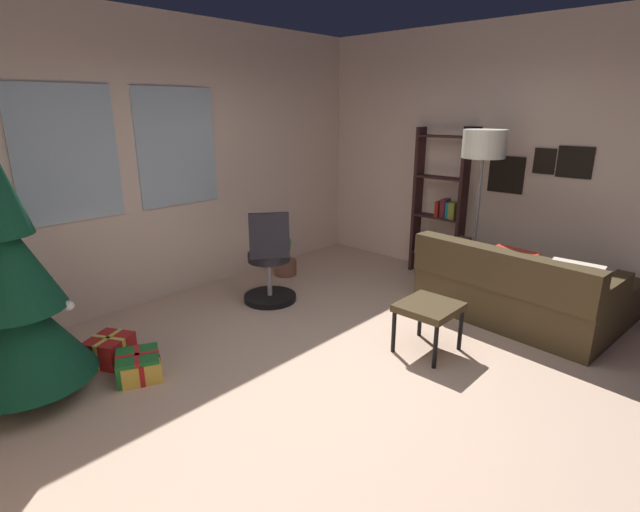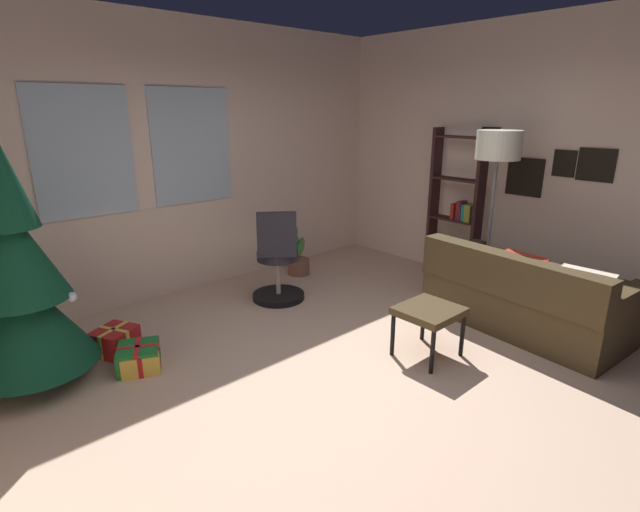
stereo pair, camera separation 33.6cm
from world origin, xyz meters
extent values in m
cube|color=beige|center=(0.00, 0.00, -0.05)|extent=(5.48, 5.21, 0.10)
cube|color=beige|center=(0.00, 2.65, 1.45)|extent=(5.48, 0.10, 2.89)
cube|color=silver|center=(-0.96, 2.59, 1.59)|extent=(0.90, 0.03, 1.20)
cube|color=silver|center=(0.14, 2.59, 1.59)|extent=(0.90, 0.03, 1.20)
cube|color=beige|center=(2.79, 0.00, 1.45)|extent=(0.10, 5.21, 2.89)
cube|color=black|center=(2.73, 0.57, 1.62)|extent=(0.02, 0.22, 0.33)
cube|color=black|center=(2.73, -0.25, 1.45)|extent=(0.02, 0.22, 0.26)
cube|color=black|center=(2.73, -0.55, 1.46)|extent=(0.02, 0.34, 0.32)
cube|color=black|center=(2.73, 0.13, 1.28)|extent=(0.02, 0.39, 0.40)
cube|color=#453721|center=(1.86, -0.41, 0.20)|extent=(0.99, 1.81, 0.40)
cube|color=#453721|center=(1.52, -0.38, 0.59)|extent=(0.36, 1.75, 0.37)
cube|color=#453721|center=(1.78, -1.21, 0.50)|extent=(0.84, 0.21, 0.20)
cube|color=#453721|center=(1.93, 0.38, 0.50)|extent=(0.84, 0.21, 0.20)
cube|color=#453721|center=(2.52, -0.93, 0.20)|extent=(0.66, 0.88, 0.40)
cube|color=red|center=(1.63, -0.49, 0.57)|extent=(0.26, 0.42, 0.42)
cube|color=beige|center=(1.59, -1.00, 0.57)|extent=(0.20, 0.41, 0.41)
cube|color=#453721|center=(0.72, -0.15, 0.40)|extent=(0.48, 0.45, 0.06)
cylinder|color=black|center=(0.51, -0.34, 0.19)|extent=(0.04, 0.04, 0.37)
cylinder|color=black|center=(0.93, -0.34, 0.19)|extent=(0.04, 0.04, 0.37)
cylinder|color=black|center=(0.51, 0.05, 0.19)|extent=(0.04, 0.04, 0.37)
cylinder|color=black|center=(0.93, 0.05, 0.19)|extent=(0.04, 0.04, 0.37)
cylinder|color=#4C331E|center=(-1.80, 1.57, 0.08)|extent=(0.12, 0.12, 0.16)
cone|color=#0E3E28|center=(-1.80, 1.57, 0.51)|extent=(0.90, 0.90, 0.71)
cone|color=#0E3E28|center=(-1.80, 1.57, 1.03)|extent=(0.65, 0.65, 0.71)
sphere|color=silver|center=(-1.53, 1.40, 0.67)|extent=(0.07, 0.07, 0.07)
cube|color=red|center=(-1.20, 1.66, 0.11)|extent=(0.42, 0.40, 0.21)
cube|color=#EAD84C|center=(-1.20, 1.66, 0.11)|extent=(0.17, 0.28, 0.22)
cube|color=#EAD84C|center=(-1.20, 1.66, 0.11)|extent=(0.31, 0.18, 0.22)
cube|color=#1E722D|center=(-1.15, 1.27, 0.09)|extent=(0.42, 0.43, 0.19)
cube|color=red|center=(-1.15, 1.27, 0.09)|extent=(0.18, 0.32, 0.19)
cube|color=red|center=(-1.15, 1.27, 0.09)|extent=(0.30, 0.17, 0.19)
cube|color=gold|center=(-1.15, 1.22, 0.08)|extent=(0.37, 0.36, 0.16)
cube|color=#B21919|center=(-1.15, 1.22, 0.08)|extent=(0.14, 0.27, 0.17)
cube|color=#B21919|center=(-1.15, 1.22, 0.08)|extent=(0.28, 0.15, 0.17)
cylinder|color=black|center=(0.55, 1.67, 0.03)|extent=(0.56, 0.56, 0.06)
cylinder|color=#B2B2B7|center=(0.55, 1.67, 0.28)|extent=(0.05, 0.05, 0.43)
cylinder|color=#21202A|center=(0.55, 1.67, 0.49)|extent=(0.44, 0.44, 0.09)
cube|color=#21202A|center=(0.44, 1.52, 0.77)|extent=(0.38, 0.32, 0.46)
cube|color=#331A1B|center=(2.52, 0.52, 0.89)|extent=(0.18, 0.04, 1.77)
cube|color=#331A1B|center=(2.52, 1.12, 0.89)|extent=(0.18, 0.04, 1.77)
cube|color=#331A1B|center=(2.52, 0.82, 0.25)|extent=(0.18, 0.56, 0.02)
cube|color=#331A1B|center=(2.52, 0.82, 0.72)|extent=(0.18, 0.56, 0.02)
cube|color=#331A1B|center=(2.52, 0.82, 1.20)|extent=(0.18, 0.56, 0.02)
cube|color=#331A1B|center=(2.52, 0.82, 1.67)|extent=(0.18, 0.56, 0.02)
cube|color=#9F2E28|center=(2.53, 0.61, 0.36)|extent=(0.16, 0.07, 0.19)
cube|color=navy|center=(2.54, 0.69, 0.34)|extent=(0.14, 0.05, 0.15)
cube|color=beige|center=(2.54, 0.75, 0.35)|extent=(0.14, 0.06, 0.17)
cube|color=#34753B|center=(2.53, 0.81, 0.34)|extent=(0.16, 0.06, 0.16)
cube|color=#753567|center=(2.55, 0.90, 0.35)|extent=(0.13, 0.06, 0.18)
cube|color=#C17723|center=(2.53, 0.97, 0.35)|extent=(0.16, 0.06, 0.18)
cube|color=#4F455B|center=(2.53, 1.04, 0.36)|extent=(0.17, 0.06, 0.20)
cube|color=olive|center=(2.53, 0.61, 0.83)|extent=(0.17, 0.07, 0.19)
cube|color=#187A7B|center=(2.53, 0.68, 0.83)|extent=(0.15, 0.04, 0.19)
cube|color=maroon|center=(2.54, 0.74, 0.85)|extent=(0.15, 0.06, 0.22)
cube|color=maroon|center=(2.53, 0.81, 0.83)|extent=(0.17, 0.04, 0.19)
cylinder|color=slate|center=(2.13, 0.15, 0.01)|extent=(0.28, 0.28, 0.03)
cylinder|color=slate|center=(2.13, 0.15, 0.77)|extent=(0.03, 0.03, 1.47)
cylinder|color=white|center=(2.13, 0.15, 1.64)|extent=(0.43, 0.43, 0.28)
cylinder|color=brown|center=(1.23, 2.15, 0.10)|extent=(0.27, 0.27, 0.19)
ellipsoid|color=#3A7B34|center=(1.18, 2.23, 0.40)|extent=(0.28, 0.17, 0.44)
ellipsoid|color=#3A7B34|center=(1.28, 2.19, 0.32)|extent=(0.22, 0.16, 0.30)
ellipsoid|color=#3A7B34|center=(1.27, 2.28, 0.33)|extent=(0.16, 0.19, 0.31)
camera|label=1|loc=(-2.58, -1.96, 1.99)|focal=26.72mm
camera|label=2|loc=(-2.34, -2.20, 1.99)|focal=26.72mm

